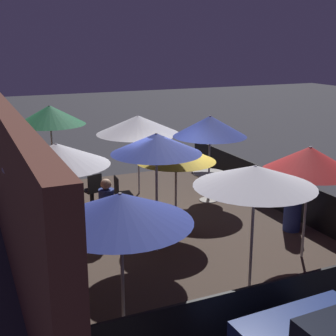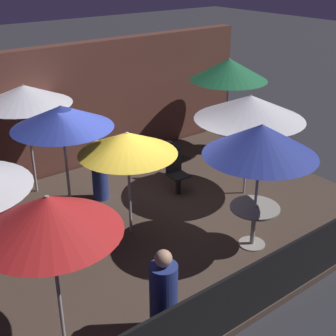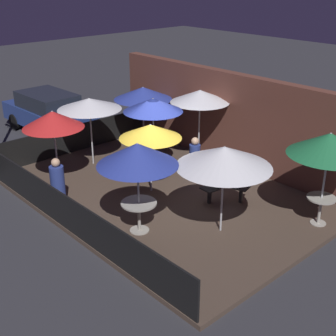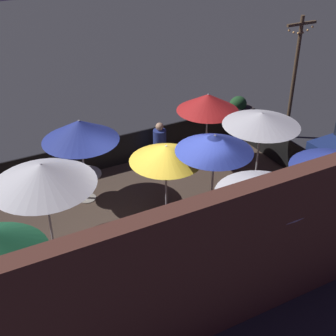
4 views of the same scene
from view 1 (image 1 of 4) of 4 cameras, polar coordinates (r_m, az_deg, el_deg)
name	(u,v)px [view 1 (image 1 of 4)]	position (r m, az deg, el deg)	size (l,w,h in m)	color
ground_plane	(166,231)	(11.01, -0.26, -7.69)	(60.00, 60.00, 0.00)	#2D2D33
patio_deck	(166,229)	(10.99, -0.26, -7.40)	(9.17, 6.22, 0.12)	#47382D
building_wall	(11,185)	(9.71, -18.62, -2.03)	(10.77, 0.36, 3.08)	brown
fence_front	(275,190)	(12.29, 12.95, -2.67)	(8.97, 0.05, 0.95)	black
fence_side_left	(292,305)	(7.27, 14.89, -15.89)	(0.05, 6.02, 0.95)	black
patio_umbrella_0	(210,126)	(12.21, 5.15, 5.10)	(1.93, 1.93, 2.31)	#B2B2B7
patio_umbrella_1	(50,115)	(13.63, -14.19, 6.28)	(1.98, 1.98, 2.43)	#B2B2B7
patio_umbrella_2	(138,125)	(12.81, -3.68, 5.29)	(2.29, 2.29, 2.22)	#B2B2B7
patio_umbrella_3	(176,153)	(10.18, 0.98, 1.88)	(1.76, 1.76, 2.02)	#B2B2B7
patio_umbrella_4	(309,159)	(9.23, 16.86, 1.01)	(1.77, 1.77, 2.26)	#B2B2B7
patio_umbrella_5	(156,144)	(9.05, -1.44, 2.99)	(1.79, 1.79, 2.46)	#B2B2B7
patio_umbrella_6	(57,154)	(8.62, -13.41, 1.62)	(1.91, 1.91, 2.41)	#B2B2B7
patio_umbrella_7	(121,208)	(6.57, -5.81, -4.88)	(2.07, 2.07, 2.14)	#B2B2B7
patio_umbrella_8	(255,176)	(7.77, 10.55, -0.97)	(2.04, 2.04, 2.22)	#B2B2B7
dining_table_0	(209,178)	(12.54, 4.99, -1.28)	(0.88, 0.88, 0.78)	#9E998E
dining_table_1	(54,169)	(13.96, -13.78, -0.13)	(0.73, 0.73, 0.74)	#9E998E
patio_chair_0	(121,193)	(11.81, -5.75, -3.00)	(0.43, 0.43, 0.91)	black
patio_chair_1	(93,190)	(12.09, -9.15, -2.61)	(0.49, 0.49, 0.93)	black
patron_0	(107,211)	(10.24, -7.46, -5.22)	(0.36, 0.36, 1.34)	navy
patron_1	(293,205)	(10.91, 14.98, -4.36)	(0.55, 0.55, 1.36)	navy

